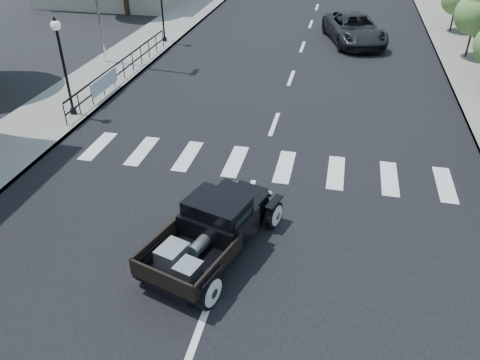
# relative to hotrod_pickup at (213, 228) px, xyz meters

# --- Properties ---
(ground) EXTENTS (120.00, 120.00, 0.00)m
(ground) POSITION_rel_hotrod_pickup_xyz_m (0.32, 0.38, -0.74)
(ground) COLOR black
(ground) RESTS_ON ground
(road) EXTENTS (14.00, 80.00, 0.02)m
(road) POSITION_rel_hotrod_pickup_xyz_m (0.32, 15.38, -0.73)
(road) COLOR black
(road) RESTS_ON ground
(road_markings) EXTENTS (12.00, 60.00, 0.06)m
(road_markings) POSITION_rel_hotrod_pickup_xyz_m (0.32, 10.38, -0.74)
(road_markings) COLOR silver
(road_markings) RESTS_ON ground
(sidewalk_left) EXTENTS (3.00, 80.00, 0.15)m
(sidewalk_left) POSITION_rel_hotrod_pickup_xyz_m (-8.18, 15.38, -0.66)
(sidewalk_left) COLOR gray
(sidewalk_left) RESTS_ON ground
(sidewalk_right) EXTENTS (3.00, 80.00, 0.15)m
(sidewalk_right) POSITION_rel_hotrod_pickup_xyz_m (8.82, 15.38, -0.66)
(sidewalk_right) COLOR gray
(sidewalk_right) RESTS_ON ground
(railing) EXTENTS (0.08, 10.00, 1.00)m
(railing) POSITION_rel_hotrod_pickup_xyz_m (-6.98, 10.38, -0.09)
(railing) COLOR black
(railing) RESTS_ON sidewalk_left
(banner) EXTENTS (0.04, 2.20, 0.60)m
(banner) POSITION_rel_hotrod_pickup_xyz_m (-6.90, 8.38, -0.29)
(banner) COLOR silver
(banner) RESTS_ON sidewalk_left
(lamp_post_b) EXTENTS (0.36, 0.36, 3.61)m
(lamp_post_b) POSITION_rel_hotrod_pickup_xyz_m (-7.28, 6.38, 1.22)
(lamp_post_b) COLOR black
(lamp_post_b) RESTS_ON sidewalk_left
(lamp_post_c) EXTENTS (0.36, 0.36, 3.61)m
(lamp_post_c) POSITION_rel_hotrod_pickup_xyz_m (-7.28, 16.38, 1.22)
(lamp_post_c) COLOR black
(lamp_post_c) RESTS_ON sidewalk_left
(small_tree_d) EXTENTS (2.03, 2.03, 3.38)m
(small_tree_d) POSITION_rel_hotrod_pickup_xyz_m (8.62, 17.03, 1.10)
(small_tree_d) COLOR #58853C
(small_tree_d) RESTS_ON sidewalk_right
(small_tree_e) EXTENTS (1.74, 1.74, 2.90)m
(small_tree_e) POSITION_rel_hotrod_pickup_xyz_m (8.62, 22.08, 0.86)
(small_tree_e) COLOR #58853C
(small_tree_e) RESTS_ON sidewalk_right
(hotrod_pickup) EXTENTS (3.15, 4.64, 1.47)m
(hotrod_pickup) POSITION_rel_hotrod_pickup_xyz_m (0.00, 0.00, 0.00)
(hotrod_pickup) COLOR black
(hotrod_pickup) RESTS_ON ground
(second_car) EXTENTS (4.05, 6.05, 1.54)m
(second_car) POSITION_rel_hotrod_pickup_xyz_m (2.98, 18.82, 0.03)
(second_car) COLOR black
(second_car) RESTS_ON ground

